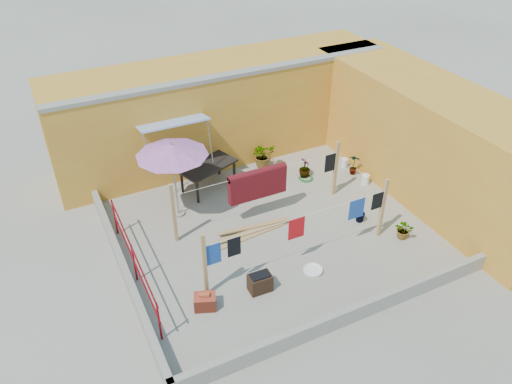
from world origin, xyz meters
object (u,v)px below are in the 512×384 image
(patio_umbrella, at_px, (172,150))
(green_hose, at_px, (306,178))
(plant_back_a, at_px, (263,155))
(outdoor_table, at_px, (208,167))
(water_jug_a, at_px, (344,163))
(brick_stack, at_px, (205,302))
(brazier, at_px, (260,282))
(water_jug_b, at_px, (365,179))
(white_basin, at_px, (313,270))

(patio_umbrella, relative_size, green_hose, 4.95)
(green_hose, xyz_separation_m, plant_back_a, (-0.88, 1.32, 0.39))
(patio_umbrella, height_order, outdoor_table, patio_umbrella)
(patio_umbrella, bearing_deg, green_hose, -0.01)
(outdoor_table, height_order, water_jug_a, outdoor_table)
(brick_stack, distance_m, brazier, 1.37)
(plant_back_a, bearing_deg, patio_umbrella, -158.73)
(water_jug_b, bearing_deg, outdoor_table, 156.25)
(water_jug_a, bearing_deg, brazier, -142.99)
(brick_stack, relative_size, water_jug_b, 1.58)
(water_jug_b, distance_m, plant_back_a, 3.38)
(green_hose, bearing_deg, brick_stack, -143.11)
(water_jug_a, xyz_separation_m, plant_back_a, (-2.39, 1.25, 0.26))
(brazier, relative_size, white_basin, 1.12)
(brick_stack, xyz_separation_m, white_basin, (2.84, -0.08, -0.14))
(brazier, bearing_deg, brick_stack, 177.66)
(white_basin, bearing_deg, water_jug_a, 47.00)
(brazier, distance_m, water_jug_a, 6.28)
(green_hose, distance_m, plant_back_a, 1.63)
(water_jug_a, height_order, plant_back_a, plant_back_a)
(water_jug_b, bearing_deg, brick_stack, -157.91)
(white_basin, bearing_deg, green_hose, 61.44)
(brazier, height_order, water_jug_a, brazier)
(white_basin, distance_m, water_jug_b, 4.44)
(brazier, relative_size, green_hose, 1.17)
(patio_umbrella, height_order, plant_back_a, patio_umbrella)
(water_jug_b, height_order, green_hose, water_jug_b)
(white_basin, relative_size, green_hose, 1.04)
(white_basin, relative_size, water_jug_a, 1.38)
(water_jug_b, distance_m, green_hose, 1.85)
(patio_umbrella, height_order, green_hose, patio_umbrella)
(outdoor_table, height_order, brick_stack, outdoor_table)
(outdoor_table, height_order, plant_back_a, plant_back_a)
(white_basin, height_order, green_hose, white_basin)
(patio_umbrella, distance_m, brick_stack, 4.18)
(white_basin, distance_m, plant_back_a, 5.20)
(outdoor_table, bearing_deg, white_basin, -78.76)
(white_basin, xyz_separation_m, plant_back_a, (1.16, 5.05, 0.37))
(brazier, relative_size, water_jug_a, 1.55)
(water_jug_b, bearing_deg, white_basin, -143.01)
(white_basin, bearing_deg, plant_back_a, 77.12)
(water_jug_b, xyz_separation_m, green_hose, (-1.51, 1.06, -0.13))
(water_jug_b, relative_size, plant_back_a, 0.45)
(patio_umbrella, relative_size, brazier, 4.25)
(patio_umbrella, distance_m, brazier, 4.23)
(patio_umbrella, height_order, water_jug_a, patio_umbrella)
(brick_stack, height_order, water_jug_a, brick_stack)
(brick_stack, bearing_deg, brazier, -2.34)
(white_basin, relative_size, plant_back_a, 0.59)
(plant_back_a, bearing_deg, white_basin, -102.88)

